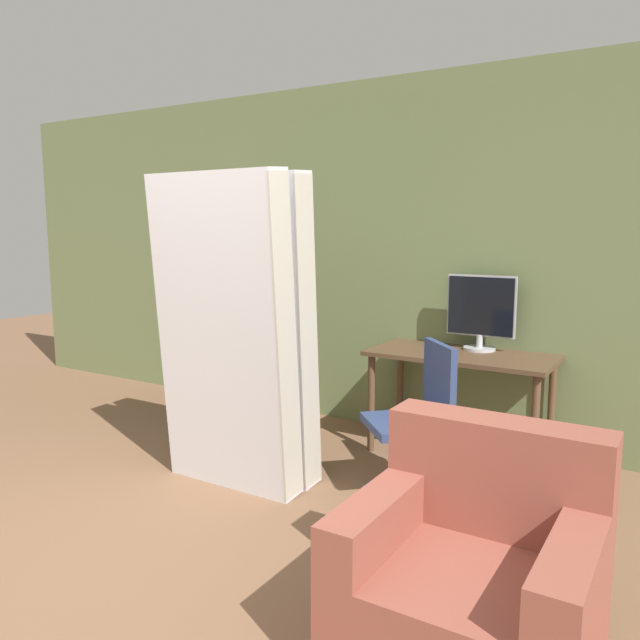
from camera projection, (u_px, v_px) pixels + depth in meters
name	position (u px, v px, depth m)	size (l,w,h in m)	color
ground_plane	(40.00, 606.00, 2.64)	(16.00, 16.00, 0.00)	brown
wall_back	(367.00, 257.00, 4.95)	(8.00, 0.06, 2.70)	#6B7A4C
desk	(461.00, 367.00, 4.30)	(1.25, 0.61, 0.73)	brown
monitor	(481.00, 311.00, 4.35)	(0.48, 0.22, 0.53)	#B7B7BC
office_chair	(415.00, 436.00, 3.67)	(0.62, 0.62, 0.92)	#4C4C51
bookshelf	(247.00, 303.00, 5.43)	(0.64, 0.34, 1.89)	brown
mattress_near	(225.00, 334.00, 3.71)	(0.91, 0.32, 1.91)	silver
mattress_far	(249.00, 329.00, 3.90)	(0.91, 0.29, 1.91)	silver
armchair	(475.00, 576.00, 2.29)	(0.85, 0.80, 0.85)	#934C3D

